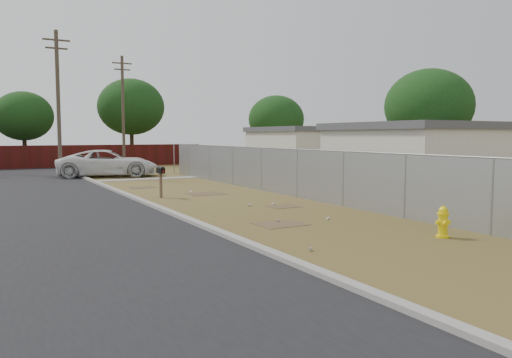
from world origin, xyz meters
TOP-DOWN VIEW (x-y plane):
  - ground at (0.00, 0.00)m, footprint 120.00×120.00m
  - street at (-6.76, 8.05)m, footprint 15.10×60.00m
  - chainlink_fence at (3.12, 1.03)m, footprint 0.10×27.06m
  - privacy_fence at (-6.00, 25.00)m, footprint 30.00×0.12m
  - utility_poles at (-3.67, 20.67)m, footprint 12.60×8.24m
  - houses at (9.70, 3.13)m, footprint 9.30×17.24m
  - horizon_trees at (0.84, 23.56)m, footprint 33.32×31.94m
  - fire_hydrant at (1.77, -8.60)m, footprint 0.42×0.42m
  - mailbox at (-1.88, 2.66)m, footprint 0.23×0.56m
  - pickup_truck at (-1.41, 14.52)m, footprint 6.58×4.34m
  - scattered_litter at (-0.10, -2.80)m, footprint 3.23×12.09m

SIDE VIEW (x-z plane):
  - ground at x=0.00m, z-range 0.00..0.00m
  - street at x=-6.76m, z-range -0.04..0.08m
  - scattered_litter at x=-0.10m, z-range 0.01..0.08m
  - fire_hydrant at x=1.77m, z-range -0.03..0.80m
  - chainlink_fence at x=3.12m, z-range -0.21..1.81m
  - pickup_truck at x=-1.41m, z-range 0.00..1.68m
  - privacy_fence at x=-6.00m, z-range 0.00..1.80m
  - mailbox at x=-1.88m, z-range 0.38..1.67m
  - houses at x=9.70m, z-range 0.01..3.11m
  - horizon_trees at x=0.84m, z-range 0.74..8.52m
  - utility_poles at x=-3.67m, z-range 0.19..9.19m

